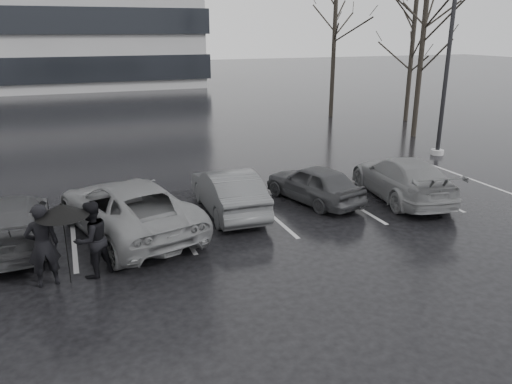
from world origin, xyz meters
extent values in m
plane|color=black|center=(0.00, 0.00, 0.00)|extent=(160.00, 160.00, 0.00)
imported|color=black|center=(2.36, 2.56, 0.61)|extent=(2.34, 3.83, 1.22)
imported|color=#2D2D30|center=(-0.51, 2.60, 0.67)|extent=(1.54, 4.11, 1.34)
imported|color=#505153|center=(-3.54, 2.01, 0.74)|extent=(3.78, 5.80, 1.48)
imported|color=black|center=(-6.47, 2.28, 0.65)|extent=(1.85, 4.48, 1.30)
imported|color=#505153|center=(5.22, 1.88, 0.68)|extent=(2.62, 4.93, 1.36)
imported|color=black|center=(-5.59, -0.32, 0.93)|extent=(0.75, 0.55, 1.86)
imported|color=black|center=(-4.59, -0.22, 0.88)|extent=(1.08, 1.01, 1.76)
cylinder|color=black|center=(-5.13, -0.39, 0.80)|extent=(0.02, 0.02, 1.60)
cone|color=black|center=(-5.13, -0.39, 1.70)|extent=(1.10, 1.10, 0.28)
sphere|color=black|center=(-5.13, -0.39, 1.84)|extent=(0.05, 0.05, 0.05)
cylinder|color=#98989B|center=(10.41, 6.28, 0.11)|extent=(0.56, 0.56, 0.22)
cylinder|color=black|center=(10.41, 6.28, 5.00)|extent=(0.18, 0.18, 10.00)
cube|color=#ADACAF|center=(-5.00, 2.50, 0.00)|extent=(0.12, 5.00, 0.00)
cube|color=#ADACAF|center=(-2.20, 2.50, 0.00)|extent=(0.12, 5.00, 0.00)
cube|color=#ADACAF|center=(0.60, 2.50, 0.00)|extent=(0.12, 5.00, 0.00)
cube|color=#ADACAF|center=(3.40, 2.50, 0.00)|extent=(0.12, 5.00, 0.00)
cube|color=#ADACAF|center=(6.20, 2.50, 0.00)|extent=(0.12, 5.00, 0.00)
cube|color=#ADACAF|center=(9.00, 2.50, 0.00)|extent=(0.12, 5.00, 0.00)
cylinder|color=black|center=(12.00, 10.00, 4.00)|extent=(0.26, 0.26, 8.00)
cylinder|color=black|center=(14.50, 14.00, 3.50)|extent=(0.26, 0.26, 7.00)
cylinder|color=black|center=(11.00, 17.00, 4.25)|extent=(0.26, 0.26, 8.50)
camera|label=1|loc=(-4.82, -11.02, 5.31)|focal=35.00mm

